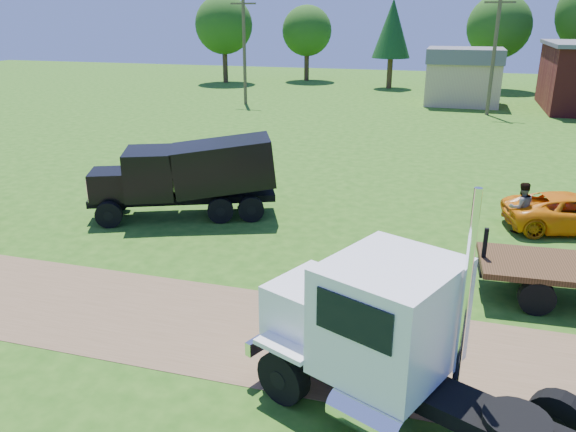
# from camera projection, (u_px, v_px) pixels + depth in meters

# --- Properties ---
(ground) EXTENTS (140.00, 140.00, 0.00)m
(ground) POSITION_uv_depth(u_px,v_px,m) (282.00, 337.00, 13.67)
(ground) COLOR #245312
(ground) RESTS_ON ground
(dirt_track) EXTENTS (120.00, 4.20, 0.01)m
(dirt_track) POSITION_uv_depth(u_px,v_px,m) (282.00, 336.00, 13.67)
(dirt_track) COLOR brown
(dirt_track) RESTS_ON ground
(white_semi_tractor) EXTENTS (7.83, 5.28, 4.70)m
(white_semi_tractor) POSITION_uv_depth(u_px,v_px,m) (391.00, 341.00, 10.58)
(white_semi_tractor) COLOR black
(white_semi_tractor) RESTS_ON ground
(black_dump_truck) EXTENTS (7.08, 4.59, 3.06)m
(black_dump_truck) POSITION_uv_depth(u_px,v_px,m) (190.00, 174.00, 21.30)
(black_dump_truck) COLOR black
(black_dump_truck) RESTS_ON ground
(orange_pickup) EXTENTS (5.17, 3.21, 1.33)m
(orange_pickup) POSITION_uv_depth(u_px,v_px,m) (573.00, 213.00, 20.19)
(orange_pickup) COLOR orange
(orange_pickup) RESTS_ON ground
(spectator_b) EXTENTS (1.10, 0.99, 1.85)m
(spectator_b) POSITION_uv_depth(u_px,v_px,m) (521.00, 207.00, 19.93)
(spectator_b) COLOR #999999
(spectator_b) RESTS_ON ground
(tan_shed) EXTENTS (6.20, 5.40, 4.70)m
(tan_shed) POSITION_uv_depth(u_px,v_px,m) (463.00, 76.00, 47.87)
(tan_shed) COLOR tan
(tan_shed) RESTS_ON ground
(utility_poles) EXTENTS (42.20, 0.28, 9.00)m
(utility_poles) POSITION_uv_depth(u_px,v_px,m) (494.00, 52.00, 42.05)
(utility_poles) COLOR #463D28
(utility_poles) RESTS_ON ground
(tree_row) EXTENTS (55.16, 12.74, 11.24)m
(tree_row) POSITION_uv_depth(u_px,v_px,m) (477.00, 24.00, 55.80)
(tree_row) COLOR #3A2617
(tree_row) RESTS_ON ground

